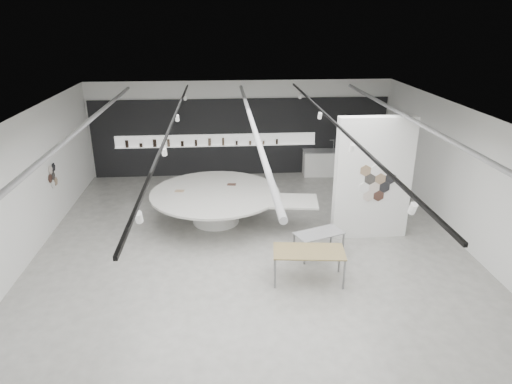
{
  "coord_description": "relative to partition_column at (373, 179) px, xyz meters",
  "views": [
    {
      "loc": [
        -0.8,
        -10.99,
        6.21
      ],
      "look_at": [
        0.16,
        1.2,
        1.41
      ],
      "focal_mm": 32.0,
      "sensor_mm": 36.0,
      "label": 1
    }
  ],
  "objects": [
    {
      "name": "sample_table_stone",
      "position": [
        -1.72,
        -1.06,
        -1.19
      ],
      "size": [
        1.45,
        1.08,
        0.67
      ],
      "rotation": [
        0.0,
        0.0,
        0.37
      ],
      "color": "gray",
      "rests_on": "ground"
    },
    {
      "name": "partition_column",
      "position": [
        0.0,
        0.0,
        0.0
      ],
      "size": [
        2.2,
        0.38,
        3.6
      ],
      "color": "white",
      "rests_on": "ground"
    },
    {
      "name": "back_wall_display",
      "position": [
        -3.59,
        5.94,
        -0.26
      ],
      "size": [
        11.8,
        0.27,
        3.1
      ],
      "color": "black",
      "rests_on": "ground"
    },
    {
      "name": "kitchen_counter",
      "position": [
        -0.08,
        5.53,
        -1.28
      ],
      "size": [
        1.85,
        0.78,
        1.44
      ],
      "rotation": [
        0.0,
        0.0,
        -0.03
      ],
      "color": "white",
      "rests_on": "ground"
    },
    {
      "name": "display_island",
      "position": [
        -4.46,
        1.28,
        -1.13
      ],
      "size": [
        5.39,
        4.54,
        1.04
      ],
      "rotation": [
        0.0,
        0.0,
        -0.13
      ],
      "color": "white",
      "rests_on": "ground"
    },
    {
      "name": "sample_table_wood",
      "position": [
        -2.24,
        -2.3,
        -1.04
      ],
      "size": [
        1.82,
        1.05,
        0.81
      ],
      "rotation": [
        0.0,
        0.0,
        -0.11
      ],
      "color": "olive",
      "rests_on": "ground"
    },
    {
      "name": "room",
      "position": [
        -3.59,
        -1.0,
        0.27
      ],
      "size": [
        12.02,
        14.02,
        3.82
      ],
      "color": "#A19F98",
      "rests_on": "ground"
    }
  ]
}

